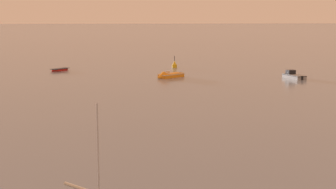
# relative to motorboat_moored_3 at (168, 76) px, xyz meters

# --- Properties ---
(motorboat_moored_3) EXTENTS (4.81, 4.30, 1.65)m
(motorboat_moored_3) POSITION_rel_motorboat_moored_3_xyz_m (0.00, 0.00, 0.00)
(motorboat_moored_3) COLOR orange
(motorboat_moored_3) RESTS_ON ground
(motorboat_moored_4) EXTENTS (2.95, 4.96, 1.78)m
(motorboat_moored_4) POSITION_rel_motorboat_moored_3_xyz_m (18.99, -1.58, 0.04)
(motorboat_moored_4) COLOR gray
(motorboat_moored_4) RESTS_ON ground
(rowboat_moored_0) EXTENTS (3.39, 3.56, 0.58)m
(rowboat_moored_0) POSITION_rel_motorboat_moored_3_xyz_m (-17.83, 10.56, -0.07)
(rowboat_moored_0) COLOR red
(rowboat_moored_0) RESTS_ON ground
(channel_buoy) EXTENTS (0.90, 0.90, 2.30)m
(channel_buoy) POSITION_rel_motorboat_moored_3_xyz_m (2.29, 14.06, 0.23)
(channel_buoy) COLOR gold
(channel_buoy) RESTS_ON ground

